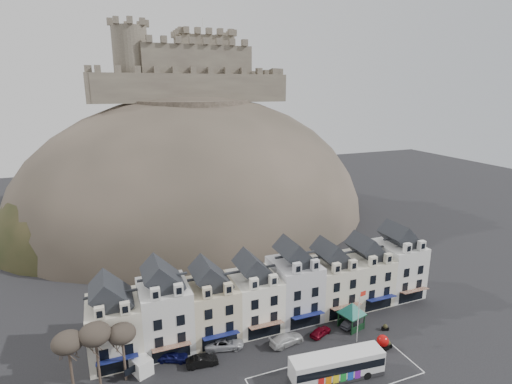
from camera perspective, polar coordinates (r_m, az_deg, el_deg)
coach_bay_markings at (r=57.09m, az=11.35°, el=-24.35°), size 22.00×7.50×0.01m
townhouse_terrace at (r=64.09m, az=2.82°, el=-13.64°), size 54.40×9.35×11.80m
castle_hill at (r=112.85m, az=-7.92°, el=-3.81°), size 100.00×76.00×68.00m
castle at (r=113.81m, az=-9.93°, el=16.78°), size 50.20×22.20×22.00m
tree_left_far at (r=54.33m, az=-25.33°, el=-18.90°), size 3.61×3.61×8.24m
tree_left_mid at (r=53.93m, az=-22.03°, el=-18.36°), size 3.78×3.78×8.64m
tree_left_near at (r=54.24m, az=-18.63°, el=-18.67°), size 3.43×3.43×7.84m
bus at (r=55.67m, az=11.48°, el=-23.04°), size 12.39×4.04×3.43m
bus_shelter at (r=64.61m, az=13.55°, el=-15.86°), size 6.49×6.49×4.24m
red_buoy at (r=62.52m, az=17.64°, el=-19.73°), size 1.68×1.68×2.07m
flagpole at (r=61.10m, az=14.52°, el=-16.37°), size 1.17×0.26×8.15m
white_van at (r=58.61m, az=-16.61°, el=-22.21°), size 3.78×5.20×2.18m
planter_west at (r=63.26m, az=18.32°, el=-19.92°), size 1.22×0.93×1.10m
planter_east at (r=66.82m, az=17.98°, el=-17.91°), size 1.08×0.74×0.99m
car_navy at (r=59.14m, az=-11.98°, el=-21.91°), size 4.67×3.37×1.48m
car_black at (r=57.71m, az=-7.71°, el=-22.80°), size 4.35×1.87×1.39m
car_silver at (r=60.39m, az=-4.59°, el=-20.70°), size 5.94×3.79×1.55m
car_white at (r=61.09m, az=4.41°, el=-20.24°), size 5.50×2.98×1.51m
car_maroon at (r=63.43m, az=9.19°, el=-19.08°), size 4.01×2.79×1.27m
car_charcoal at (r=66.20m, az=13.31°, el=-17.74°), size 3.97×2.75×1.24m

